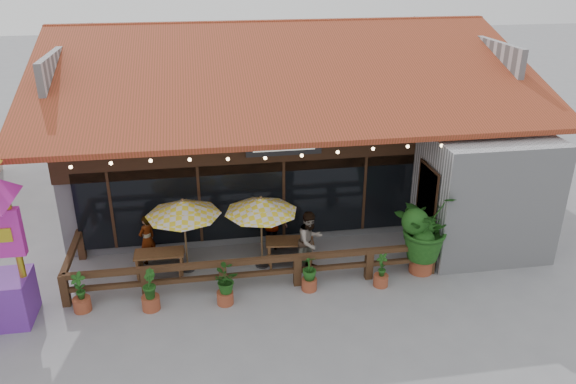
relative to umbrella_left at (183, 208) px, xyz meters
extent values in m
plane|color=gray|center=(3.44, -0.75, -1.94)|extent=(100.00, 100.00, 0.00)
cube|color=#B9BABF|center=(3.44, 6.25, 0.06)|extent=(14.00, 10.00, 4.00)
cube|color=#331C10|center=(1.94, 1.17, 1.26)|extent=(11.00, 0.16, 1.60)
cube|color=black|center=(1.94, 1.15, -0.44)|extent=(10.00, 0.12, 2.40)
cube|color=#FFD672|center=(1.94, 1.35, -0.44)|extent=(9.80, 0.05, 2.20)
cube|color=#B9BABF|center=(8.69, -0.10, -0.14)|extent=(3.50, 2.70, 3.60)
cube|color=#AD1D1B|center=(6.88, -0.25, 0.06)|extent=(0.06, 1.20, 1.50)
cube|color=#331C10|center=(6.87, -0.25, 0.06)|extent=(0.04, 1.34, 1.64)
cube|color=#A33824|center=(3.44, 2.75, 2.96)|extent=(15.50, 7.05, 2.37)
cube|color=#A33824|center=(3.44, 9.75, 2.96)|extent=(15.50, 7.05, 2.37)
cube|color=#A33824|center=(3.44, 6.25, 4.08)|extent=(15.50, 0.30, 0.12)
cube|color=#B9BABF|center=(-3.56, 6.25, 2.76)|extent=(0.20, 9.00, 1.80)
cube|color=#B9BABF|center=(10.44, 6.25, 2.76)|extent=(0.20, 9.00, 1.80)
cube|color=black|center=(2.94, 1.05, 1.26)|extent=(2.20, 0.10, 0.55)
cube|color=silver|center=(2.94, 0.99, 1.26)|extent=(1.80, 0.02, 0.25)
cube|color=#331C10|center=(-2.06, 1.11, -0.44)|extent=(0.08, 0.08, 2.40)
cube|color=#331C10|center=(0.44, 1.11, -0.44)|extent=(0.08, 0.08, 2.40)
cube|color=#331C10|center=(2.94, 1.11, -0.44)|extent=(0.08, 0.08, 2.40)
cube|color=#331C10|center=(5.44, 1.11, -0.44)|extent=(0.08, 0.08, 2.40)
sphere|color=#EABE81|center=(-2.56, -0.67, 1.61)|extent=(0.09, 0.09, 0.09)
sphere|color=#EABE81|center=(-1.61, -0.67, 1.65)|extent=(0.09, 0.09, 0.09)
sphere|color=#EABE81|center=(-0.66, -0.67, 1.66)|extent=(0.09, 0.09, 0.09)
sphere|color=#EABE81|center=(0.29, -0.67, 1.63)|extent=(0.09, 0.09, 0.09)
sphere|color=#EABE81|center=(1.24, -0.67, 1.59)|extent=(0.09, 0.09, 0.09)
sphere|color=#EABE81|center=(2.19, -0.67, 1.56)|extent=(0.09, 0.09, 0.09)
sphere|color=#EABE81|center=(3.14, -0.67, 1.57)|extent=(0.09, 0.09, 0.09)
sphere|color=#EABE81|center=(4.09, -0.67, 1.61)|extent=(0.09, 0.09, 0.09)
sphere|color=#EABE81|center=(5.04, -0.67, 1.65)|extent=(0.09, 0.09, 0.09)
sphere|color=#EABE81|center=(5.99, -0.67, 1.66)|extent=(0.09, 0.09, 0.09)
sphere|color=#EABE81|center=(6.94, -0.67, 1.63)|extent=(0.09, 0.09, 0.09)
cube|color=#442C18|center=(-3.06, -1.25, -1.49)|extent=(0.20, 0.20, 0.90)
cube|color=#442C18|center=(-1.06, -1.25, -1.49)|extent=(0.20, 0.20, 0.90)
cube|color=#442C18|center=(0.94, -1.25, -1.49)|extent=(0.20, 0.20, 0.90)
cube|color=#442C18|center=(2.94, -1.25, -1.49)|extent=(0.20, 0.20, 0.90)
cube|color=#442C18|center=(4.94, -1.25, -1.49)|extent=(0.20, 0.20, 0.90)
cube|color=#442C18|center=(6.74, -1.25, -1.49)|extent=(0.20, 0.20, 0.90)
cube|color=#442C18|center=(1.84, -1.25, -1.09)|extent=(9.80, 0.16, 0.14)
cube|color=#442C18|center=(1.84, -1.25, -1.49)|extent=(9.80, 0.12, 0.12)
cube|color=#442C18|center=(-3.06, 0.00, -1.09)|extent=(0.16, 2.50, 0.14)
cube|color=#442C18|center=(-3.06, 1.15, -1.49)|extent=(0.20, 0.20, 0.90)
cylinder|color=brown|center=(0.00, 0.00, -0.89)|extent=(0.05, 0.05, 2.08)
cone|color=yellow|center=(0.00, 0.00, 0.01)|extent=(2.18, 2.18, 0.41)
sphere|color=brown|center=(0.00, 0.00, 0.24)|extent=(0.09, 0.09, 0.09)
cylinder|color=black|center=(0.00, 0.00, -1.91)|extent=(0.40, 0.40, 0.05)
cylinder|color=brown|center=(2.12, -0.12, -0.91)|extent=(0.05, 0.05, 2.06)
cone|color=yellow|center=(2.12, -0.12, -0.01)|extent=(2.32, 2.32, 0.40)
sphere|color=brown|center=(2.12, -0.12, 0.21)|extent=(0.09, 0.09, 0.09)
cylinder|color=black|center=(2.12, -0.12, -1.91)|extent=(0.39, 0.39, 0.05)
cube|color=brown|center=(-0.75, -0.04, -1.31)|extent=(1.37, 0.65, 0.05)
cube|color=brown|center=(-1.35, -0.04, -1.62)|extent=(0.07, 0.60, 0.63)
cube|color=brown|center=(-0.16, -0.05, -1.62)|extent=(0.07, 0.60, 0.63)
cube|color=brown|center=(-0.76, -0.51, -1.56)|extent=(1.36, 0.25, 0.04)
cube|color=brown|center=(-0.75, 0.43, -1.56)|extent=(1.36, 0.25, 0.04)
cube|color=brown|center=(2.94, 0.04, -1.30)|extent=(1.44, 0.79, 0.05)
cube|color=brown|center=(2.34, 0.11, -1.62)|extent=(0.13, 0.61, 0.64)
cube|color=brown|center=(3.54, -0.02, -1.62)|extent=(0.13, 0.61, 0.64)
cube|color=brown|center=(2.89, -0.43, -1.56)|extent=(1.40, 0.39, 0.04)
cube|color=brown|center=(3.00, 0.51, -1.56)|extent=(1.40, 0.39, 0.04)
cylinder|color=gold|center=(-3.82, -1.66, 0.26)|extent=(0.16, 0.16, 1.99)
cylinder|color=brown|center=(6.50, -1.15, -1.69)|extent=(0.66, 0.66, 0.48)
imported|color=#1F5117|center=(6.50, -1.15, -0.47)|extent=(2.35, 2.34, 1.98)
sphere|color=#1F5117|center=(6.67, -1.26, -0.84)|extent=(0.66, 0.66, 0.66)
sphere|color=#1F5117|center=(6.37, -1.00, -0.62)|extent=(0.57, 0.57, 0.57)
imported|color=#331C10|center=(-1.10, 0.61, -1.18)|extent=(0.64, 0.64, 1.50)
imported|color=#331C10|center=(3.43, -0.51, -1.05)|extent=(1.09, 1.03, 1.78)
imported|color=#331C10|center=(2.55, 0.85, -1.15)|extent=(0.99, 0.68, 1.57)
cylinder|color=brown|center=(-2.63, -1.54, -1.76)|extent=(0.44, 0.44, 0.35)
imported|color=#1F5117|center=(-2.63, -1.54, -1.22)|extent=(0.43, 0.34, 0.73)
cylinder|color=brown|center=(-0.91, -1.77, -1.75)|extent=(0.46, 0.46, 0.37)
imported|color=#1F5117|center=(-0.91, -1.77, -1.20)|extent=(0.41, 0.47, 0.75)
cylinder|color=brown|center=(0.95, -1.83, -1.77)|extent=(0.43, 0.43, 0.34)
imported|color=#1F5117|center=(0.95, -1.83, -1.24)|extent=(0.84, 0.84, 0.71)
cylinder|color=brown|center=(3.21, -1.55, -1.77)|extent=(0.41, 0.41, 0.33)
imported|color=#1F5117|center=(3.21, -1.55, -1.27)|extent=(0.47, 0.47, 0.68)
cylinder|color=brown|center=(5.16, -1.67, -1.78)|extent=(0.40, 0.40, 0.32)
imported|color=#1F5117|center=(5.16, -1.67, -1.29)|extent=(0.33, 0.40, 0.66)
camera|label=1|loc=(0.59, -14.03, 6.51)|focal=35.00mm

